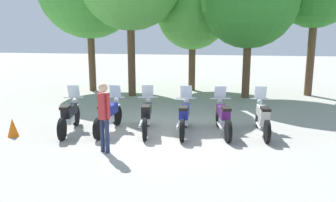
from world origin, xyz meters
TOP-DOWN VIEW (x-y plane):
  - ground_plane at (0.00, 0.00)m, footprint 80.00×80.00m
  - motorcycle_0 at (-2.88, -0.39)m, footprint 0.70×2.16m
  - motorcycle_1 at (-1.73, -0.11)m, footprint 0.62×2.19m
  - motorcycle_2 at (-0.58, 0.07)m, footprint 0.67×2.17m
  - motorcycle_3 at (0.57, 0.15)m, footprint 0.62×2.19m
  - motorcycle_4 at (1.71, 0.31)m, footprint 0.70×2.16m
  - motorcycle_5 at (2.87, 0.47)m, footprint 0.62×2.19m
  - person_0 at (-1.16, -1.89)m, footprint 0.40×0.31m
  - tree_2 at (-0.17, 8.22)m, footprint 3.68×3.68m
  - traffic_cone at (-4.30, -1.14)m, footprint 0.32×0.32m

SIDE VIEW (x-z plane):
  - ground_plane at x=0.00m, z-range 0.00..0.00m
  - traffic_cone at x=-4.30m, z-range 0.00..0.55m
  - motorcycle_0 at x=-2.88m, z-range -0.17..1.20m
  - motorcycle_1 at x=-1.73m, z-range -0.17..1.20m
  - motorcycle_2 at x=-0.58m, z-range -0.17..1.20m
  - motorcycle_3 at x=0.57m, z-range -0.17..1.20m
  - motorcycle_4 at x=1.71m, z-range -0.17..1.20m
  - motorcycle_5 at x=2.87m, z-range -0.17..1.20m
  - person_0 at x=-1.16m, z-range 0.16..1.94m
  - tree_2 at x=-0.17m, z-range 1.06..6.89m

